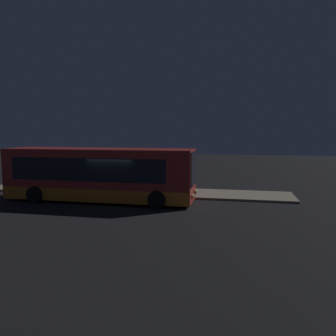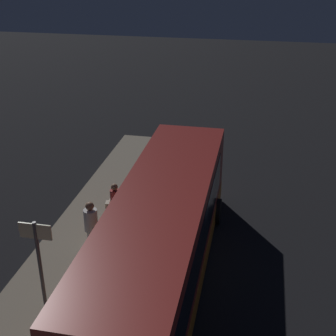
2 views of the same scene
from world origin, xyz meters
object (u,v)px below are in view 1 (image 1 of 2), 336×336
suitcase (160,187)px  trash_bin (108,187)px  bus_lead (99,175)px  passenger_waiting (128,176)px  sign_post (91,163)px  passenger_boarding (153,179)px

suitcase → trash_bin: bearing=-170.7°
bus_lead → suitcase: bus_lead is taller
passenger_waiting → suitcase: (2.11, 0.05, -0.64)m
bus_lead → sign_post: bus_lead is taller
bus_lead → trash_bin: bearing=98.2°
passenger_waiting → sign_post: bearing=119.7°
passenger_waiting → passenger_boarding: bearing=-58.9°
bus_lead → passenger_waiting: 2.65m
trash_bin → bus_lead: bearing=-81.8°
passenger_boarding → trash_bin: passenger_boarding is taller
suitcase → bus_lead: bearing=-140.1°
bus_lead → suitcase: 4.05m
suitcase → trash_bin: size_ratio=1.43×
bus_lead → sign_post: 3.42m
bus_lead → sign_post: size_ratio=4.04×
passenger_boarding → passenger_waiting: (-1.73, 0.23, 0.10)m
suitcase → trash_bin: 3.34m
bus_lead → suitcase: bearing=39.9°
passenger_waiting → sign_post: size_ratio=0.68×
passenger_boarding → trash_bin: size_ratio=2.49×
passenger_boarding → sign_post: (-4.41, 0.65, 0.86)m
suitcase → sign_post: sign_post is taller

